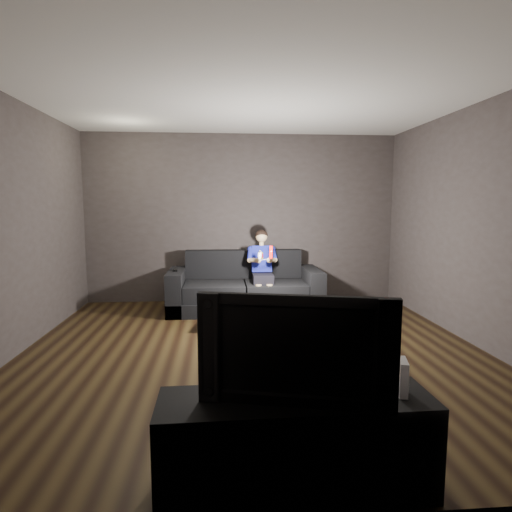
{
  "coord_description": "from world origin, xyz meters",
  "views": [
    {
      "loc": [
        -0.34,
        -4.46,
        1.59
      ],
      "look_at": [
        0.15,
        1.55,
        0.85
      ],
      "focal_mm": 30.0,
      "sensor_mm": 36.0,
      "label": 1
    }
  ],
  "objects": [
    {
      "name": "media_console",
      "position": [
        0.06,
        -2.27,
        0.27
      ],
      "size": [
        1.52,
        0.46,
        0.54
      ],
      "primitive_type": "cube",
      "rotation": [
        0.0,
        0.0,
        0.02
      ],
      "color": "black",
      "rests_on": "floor"
    },
    {
      "name": "back_wall",
      "position": [
        0.0,
        2.5,
        1.35
      ],
      "size": [
        5.0,
        0.04,
        2.7
      ],
      "primitive_type": "cube",
      "color": "#3A3231",
      "rests_on": "ground"
    },
    {
      "name": "child",
      "position": [
        0.26,
        1.78,
        0.72
      ],
      "size": [
        0.44,
        0.54,
        1.09
      ],
      "color": "black",
      "rests_on": "sofa"
    },
    {
      "name": "wii_remote_red",
      "position": [
        0.34,
        1.36,
        0.92
      ],
      "size": [
        0.06,
        0.07,
        0.18
      ],
      "color": "#F00905",
      "rests_on": "child"
    },
    {
      "name": "floor",
      "position": [
        0.0,
        0.0,
        0.0
      ],
      "size": [
        5.0,
        5.0,
        0.0
      ],
      "primitive_type": "plane",
      "color": "black",
      "rests_on": "ground"
    },
    {
      "name": "wii_remote_black",
      "position": [
        -1.01,
        1.76,
        0.63
      ],
      "size": [
        0.06,
        0.16,
        0.03
      ],
      "color": "black",
      "rests_on": "sofa"
    },
    {
      "name": "front_wall",
      "position": [
        0.0,
        -2.5,
        1.35
      ],
      "size": [
        5.0,
        0.04,
        2.7
      ],
      "primitive_type": "cube",
      "color": "#3A3231",
      "rests_on": "ground"
    },
    {
      "name": "nunchuk_white",
      "position": [
        0.19,
        1.37,
        0.89
      ],
      "size": [
        0.08,
        0.1,
        0.14
      ],
      "color": "silver",
      "rests_on": "child"
    },
    {
      "name": "coffee_table",
      "position": [
        0.09,
        0.86,
        0.31
      ],
      "size": [
        1.06,
        0.68,
        0.35
      ],
      "color": "black",
      "rests_on": "floor"
    },
    {
      "name": "sofa",
      "position": [
        0.0,
        1.85,
        0.28
      ],
      "size": [
        2.25,
        0.97,
        0.87
      ],
      "color": "black",
      "rests_on": "floor"
    },
    {
      "name": "ceiling",
      "position": [
        0.0,
        0.0,
        2.7
      ],
      "size": [
        5.0,
        5.0,
        0.02
      ],
      "primitive_type": "cube",
      "color": "silver",
      "rests_on": "back_wall"
    },
    {
      "name": "left_wall",
      "position": [
        -2.5,
        0.0,
        1.35
      ],
      "size": [
        0.04,
        5.0,
        2.7
      ],
      "primitive_type": "cube",
      "color": "#3A3231",
      "rests_on": "ground"
    },
    {
      "name": "tv",
      "position": [
        0.06,
        -2.27,
        0.84
      ],
      "size": [
        1.03,
        0.37,
        0.59
      ],
      "primitive_type": "imported",
      "rotation": [
        0.0,
        0.0,
        -0.24
      ],
      "color": "black",
      "rests_on": "media_console"
    },
    {
      "name": "wii_console",
      "position": [
        0.65,
        -2.27,
        0.64
      ],
      "size": [
        0.08,
        0.15,
        0.19
      ],
      "primitive_type": "cube",
      "rotation": [
        0.0,
        0.0,
        -0.26
      ],
      "color": "silver",
      "rests_on": "media_console"
    },
    {
      "name": "right_wall",
      "position": [
        2.5,
        0.0,
        1.35
      ],
      "size": [
        0.04,
        5.0,
        2.7
      ],
      "primitive_type": "cube",
      "color": "#3A3231",
      "rests_on": "ground"
    }
  ]
}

